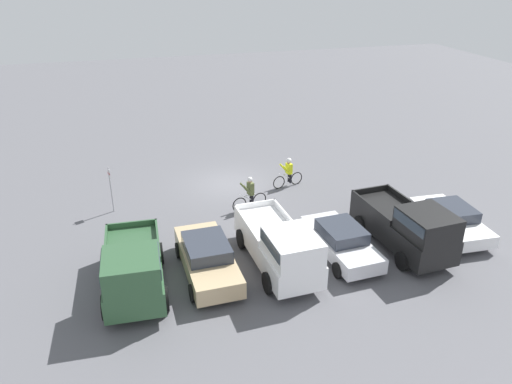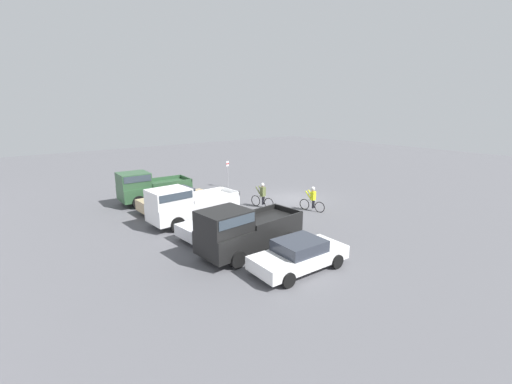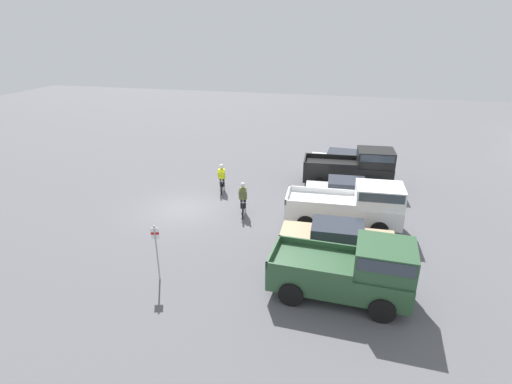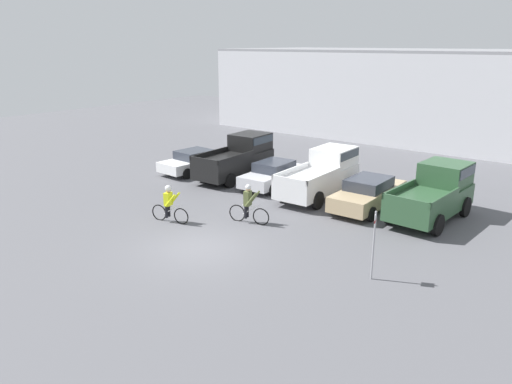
{
  "view_description": "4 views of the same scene",
  "coord_description": "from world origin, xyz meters",
  "px_view_note": "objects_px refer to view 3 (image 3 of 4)",
  "views": [
    {
      "loc": [
        5.54,
        24.57,
        11.35
      ],
      "look_at": [
        -0.42,
        3.89,
        1.2
      ],
      "focal_mm": 35.0,
      "sensor_mm": 36.0,
      "label": 1
    },
    {
      "loc": [
        -17.65,
        17.79,
        6.75
      ],
      "look_at": [
        -0.42,
        3.89,
        1.2
      ],
      "focal_mm": 24.0,
      "sensor_mm": 36.0,
      "label": 2
    },
    {
      "loc": [
        18.0,
        8.3,
        9.12
      ],
      "look_at": [
        -0.42,
        3.89,
        1.2
      ],
      "focal_mm": 28.0,
      "sensor_mm": 36.0,
      "label": 3
    },
    {
      "loc": [
        12.57,
        -12.31,
        7.45
      ],
      "look_at": [
        -0.42,
        3.89,
        1.2
      ],
      "focal_mm": 35.0,
      "sensor_mm": 36.0,
      "label": 4
    }
  ],
  "objects_px": {
    "sedan_0": "(342,161)",
    "pickup_truck_2": "(354,269)",
    "cyclist_1": "(222,177)",
    "pickup_truck_0": "(355,167)",
    "pickup_truck_1": "(354,205)",
    "cyclist_0": "(243,198)",
    "sedan_2": "(337,240)",
    "fire_lane_sign": "(156,248)",
    "sedan_1": "(346,192)"
  },
  "relations": [
    {
      "from": "pickup_truck_0",
      "to": "pickup_truck_2",
      "type": "bearing_deg",
      "value": 0.22
    },
    {
      "from": "cyclist_1",
      "to": "pickup_truck_0",
      "type": "bearing_deg",
      "value": 108.76
    },
    {
      "from": "sedan_1",
      "to": "cyclist_1",
      "type": "xyz_separation_m",
      "value": [
        -0.23,
        -7.21,
        0.15
      ]
    },
    {
      "from": "pickup_truck_1",
      "to": "pickup_truck_2",
      "type": "xyz_separation_m",
      "value": [
        5.65,
        0.07,
        0.04
      ]
    },
    {
      "from": "sedan_1",
      "to": "sedan_2",
      "type": "xyz_separation_m",
      "value": [
        5.6,
        -0.21,
        0.04
      ]
    },
    {
      "from": "cyclist_1",
      "to": "pickup_truck_2",
      "type": "bearing_deg",
      "value": 41.65
    },
    {
      "from": "sedan_0",
      "to": "cyclist_1",
      "type": "bearing_deg",
      "value": -51.66
    },
    {
      "from": "pickup_truck_1",
      "to": "cyclist_1",
      "type": "relative_size",
      "value": 3.02
    },
    {
      "from": "pickup_truck_0",
      "to": "sedan_2",
      "type": "height_order",
      "value": "pickup_truck_0"
    },
    {
      "from": "cyclist_0",
      "to": "fire_lane_sign",
      "type": "height_order",
      "value": "fire_lane_sign"
    },
    {
      "from": "pickup_truck_1",
      "to": "sedan_2",
      "type": "height_order",
      "value": "pickup_truck_1"
    },
    {
      "from": "pickup_truck_2",
      "to": "cyclist_0",
      "type": "relative_size",
      "value": 2.7
    },
    {
      "from": "pickup_truck_2",
      "to": "fire_lane_sign",
      "type": "relative_size",
      "value": 2.14
    },
    {
      "from": "pickup_truck_0",
      "to": "cyclist_1",
      "type": "relative_size",
      "value": 2.94
    },
    {
      "from": "pickup_truck_2",
      "to": "pickup_truck_0",
      "type": "bearing_deg",
      "value": -179.78
    },
    {
      "from": "sedan_2",
      "to": "cyclist_0",
      "type": "bearing_deg",
      "value": -122.05
    },
    {
      "from": "sedan_0",
      "to": "cyclist_0",
      "type": "height_order",
      "value": "cyclist_0"
    },
    {
      "from": "sedan_0",
      "to": "pickup_truck_0",
      "type": "distance_m",
      "value": 2.95
    },
    {
      "from": "cyclist_1",
      "to": "cyclist_0",
      "type": "bearing_deg",
      "value": 36.81
    },
    {
      "from": "sedan_2",
      "to": "pickup_truck_2",
      "type": "xyz_separation_m",
      "value": [
        2.82,
        0.7,
        0.45
      ]
    },
    {
      "from": "pickup_truck_2",
      "to": "fire_lane_sign",
      "type": "bearing_deg",
      "value": -85.26
    },
    {
      "from": "pickup_truck_1",
      "to": "sedan_2",
      "type": "relative_size",
      "value": 1.15
    },
    {
      "from": "sedan_2",
      "to": "fire_lane_sign",
      "type": "bearing_deg",
      "value": -62.37
    },
    {
      "from": "sedan_1",
      "to": "pickup_truck_1",
      "type": "relative_size",
      "value": 0.81
    },
    {
      "from": "sedan_1",
      "to": "pickup_truck_2",
      "type": "height_order",
      "value": "pickup_truck_2"
    },
    {
      "from": "sedan_2",
      "to": "pickup_truck_2",
      "type": "bearing_deg",
      "value": 13.89
    },
    {
      "from": "pickup_truck_0",
      "to": "pickup_truck_1",
      "type": "bearing_deg",
      "value": -0.26
    },
    {
      "from": "pickup_truck_1",
      "to": "fire_lane_sign",
      "type": "bearing_deg",
      "value": -48.95
    },
    {
      "from": "fire_lane_sign",
      "to": "sedan_2",
      "type": "bearing_deg",
      "value": 117.63
    },
    {
      "from": "sedan_2",
      "to": "sedan_0",
      "type": "bearing_deg",
      "value": -178.93
    },
    {
      "from": "pickup_truck_1",
      "to": "sedan_2",
      "type": "xyz_separation_m",
      "value": [
        2.82,
        -0.63,
        -0.41
      ]
    },
    {
      "from": "pickup_truck_1",
      "to": "pickup_truck_2",
      "type": "height_order",
      "value": "pickup_truck_2"
    },
    {
      "from": "cyclist_0",
      "to": "cyclist_1",
      "type": "distance_m",
      "value": 3.4
    },
    {
      "from": "sedan_1",
      "to": "fire_lane_sign",
      "type": "bearing_deg",
      "value": -36.82
    },
    {
      "from": "sedan_0",
      "to": "pickup_truck_1",
      "type": "xyz_separation_m",
      "value": [
        8.38,
        0.84,
        0.49
      ]
    },
    {
      "from": "pickup_truck_1",
      "to": "pickup_truck_0",
      "type": "bearing_deg",
      "value": 179.74
    },
    {
      "from": "sedan_1",
      "to": "fire_lane_sign",
      "type": "relative_size",
      "value": 1.91
    },
    {
      "from": "pickup_truck_2",
      "to": "sedan_0",
      "type": "bearing_deg",
      "value": -176.29
    },
    {
      "from": "pickup_truck_0",
      "to": "sedan_1",
      "type": "xyz_separation_m",
      "value": [
        2.83,
        -0.44,
        -0.49
      ]
    },
    {
      "from": "cyclist_1",
      "to": "fire_lane_sign",
      "type": "bearing_deg",
      "value": 2.81
    },
    {
      "from": "pickup_truck_2",
      "to": "fire_lane_sign",
      "type": "xyz_separation_m",
      "value": [
        0.6,
        -7.24,
        0.22
      ]
    },
    {
      "from": "sedan_0",
      "to": "pickup_truck_2",
      "type": "bearing_deg",
      "value": 3.71
    },
    {
      "from": "sedan_0",
      "to": "sedan_2",
      "type": "xyz_separation_m",
      "value": [
        11.2,
        0.21,
        0.08
      ]
    },
    {
      "from": "sedan_2",
      "to": "cyclist_0",
      "type": "height_order",
      "value": "cyclist_0"
    },
    {
      "from": "pickup_truck_1",
      "to": "sedan_1",
      "type": "bearing_deg",
      "value": -171.44
    },
    {
      "from": "cyclist_0",
      "to": "sedan_0",
      "type": "bearing_deg",
      "value": 149.6
    },
    {
      "from": "pickup_truck_2",
      "to": "fire_lane_sign",
      "type": "height_order",
      "value": "fire_lane_sign"
    },
    {
      "from": "fire_lane_sign",
      "to": "pickup_truck_0",
      "type": "bearing_deg",
      "value": 148.73
    },
    {
      "from": "cyclist_1",
      "to": "pickup_truck_1",
      "type": "bearing_deg",
      "value": 68.49
    },
    {
      "from": "sedan_0",
      "to": "cyclist_1",
      "type": "xyz_separation_m",
      "value": [
        5.37,
        -6.79,
        0.19
      ]
    }
  ]
}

